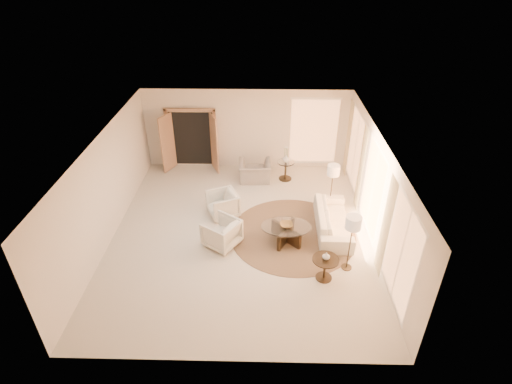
{
  "coord_description": "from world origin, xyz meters",
  "views": [
    {
      "loc": [
        0.61,
        -8.78,
        6.8
      ],
      "look_at": [
        0.4,
        0.4,
        1.1
      ],
      "focal_mm": 28.0,
      "sensor_mm": 36.0,
      "label": 1
    }
  ],
  "objects_px": {
    "sofa": "(333,220)",
    "side_table": "(286,169)",
    "floor_lamp_far": "(353,225)",
    "end_table": "(325,265)",
    "side_vase": "(286,159)",
    "accent_chair": "(255,168)",
    "floor_lamp_near": "(333,172)",
    "armchair_left": "(223,203)",
    "end_vase": "(326,256)",
    "armchair_right": "(221,232)",
    "coffee_table": "(286,232)",
    "bowl": "(286,225)"
  },
  "relations": [
    {
      "from": "side_table",
      "to": "side_vase",
      "type": "bearing_deg",
      "value": 63.43
    },
    {
      "from": "sofa",
      "to": "armchair_left",
      "type": "bearing_deg",
      "value": 79.52
    },
    {
      "from": "armchair_left",
      "to": "armchair_right",
      "type": "bearing_deg",
      "value": -20.67
    },
    {
      "from": "end_table",
      "to": "accent_chair",
      "type": "bearing_deg",
      "value": 110.91
    },
    {
      "from": "armchair_right",
      "to": "end_vase",
      "type": "distance_m",
      "value": 2.84
    },
    {
      "from": "sofa",
      "to": "bowl",
      "type": "distance_m",
      "value": 1.43
    },
    {
      "from": "side_table",
      "to": "floor_lamp_near",
      "type": "height_order",
      "value": "floor_lamp_near"
    },
    {
      "from": "sofa",
      "to": "side_table",
      "type": "distance_m",
      "value": 3.06
    },
    {
      "from": "end_vase",
      "to": "armchair_right",
      "type": "bearing_deg",
      "value": 154.67
    },
    {
      "from": "side_table",
      "to": "side_vase",
      "type": "height_order",
      "value": "side_vase"
    },
    {
      "from": "armchair_left",
      "to": "coffee_table",
      "type": "distance_m",
      "value": 2.15
    },
    {
      "from": "side_table",
      "to": "floor_lamp_far",
      "type": "height_order",
      "value": "floor_lamp_far"
    },
    {
      "from": "end_vase",
      "to": "coffee_table",
      "type": "bearing_deg",
      "value": 121.5
    },
    {
      "from": "accent_chair",
      "to": "side_table",
      "type": "distance_m",
      "value": 1.04
    },
    {
      "from": "accent_chair",
      "to": "end_vase",
      "type": "distance_m",
      "value": 4.96
    },
    {
      "from": "side_vase",
      "to": "accent_chair",
      "type": "bearing_deg",
      "value": -173.7
    },
    {
      "from": "coffee_table",
      "to": "floor_lamp_far",
      "type": "relative_size",
      "value": 1.01
    },
    {
      "from": "side_table",
      "to": "floor_lamp_far",
      "type": "distance_m",
      "value": 4.66
    },
    {
      "from": "end_table",
      "to": "floor_lamp_near",
      "type": "distance_m",
      "value": 3.13
    },
    {
      "from": "sofa",
      "to": "floor_lamp_near",
      "type": "height_order",
      "value": "floor_lamp_near"
    },
    {
      "from": "armchair_left",
      "to": "bowl",
      "type": "height_order",
      "value": "armchair_left"
    },
    {
      "from": "end_table",
      "to": "side_vase",
      "type": "relative_size",
      "value": 2.52
    },
    {
      "from": "armchair_left",
      "to": "floor_lamp_far",
      "type": "bearing_deg",
      "value": 31.2
    },
    {
      "from": "accent_chair",
      "to": "end_table",
      "type": "height_order",
      "value": "accent_chair"
    },
    {
      "from": "coffee_table",
      "to": "sofa",
      "type": "bearing_deg",
      "value": 22.0
    },
    {
      "from": "accent_chair",
      "to": "end_table",
      "type": "distance_m",
      "value": 4.96
    },
    {
      "from": "armchair_left",
      "to": "side_table",
      "type": "bearing_deg",
      "value": 113.84
    },
    {
      "from": "armchair_right",
      "to": "coffee_table",
      "type": "relative_size",
      "value": 0.54
    },
    {
      "from": "end_table",
      "to": "bowl",
      "type": "height_order",
      "value": "end_table"
    },
    {
      "from": "coffee_table",
      "to": "floor_lamp_far",
      "type": "xyz_separation_m",
      "value": [
        1.46,
        -1.02,
        1.0
      ]
    },
    {
      "from": "side_table",
      "to": "end_vase",
      "type": "relative_size",
      "value": 3.55
    },
    {
      "from": "armchair_left",
      "to": "side_vase",
      "type": "height_order",
      "value": "side_vase"
    },
    {
      "from": "end_table",
      "to": "side_table",
      "type": "distance_m",
      "value": 4.8
    },
    {
      "from": "side_vase",
      "to": "end_table",
      "type": "bearing_deg",
      "value": -81.17
    },
    {
      "from": "armchair_left",
      "to": "side_table",
      "type": "xyz_separation_m",
      "value": [
        1.91,
        2.17,
        -0.01
      ]
    },
    {
      "from": "coffee_table",
      "to": "floor_lamp_near",
      "type": "height_order",
      "value": "floor_lamp_near"
    },
    {
      "from": "armchair_right",
      "to": "floor_lamp_far",
      "type": "xyz_separation_m",
      "value": [
        3.16,
        -0.84,
        0.89
      ]
    },
    {
      "from": "armchair_left",
      "to": "floor_lamp_far",
      "type": "height_order",
      "value": "floor_lamp_far"
    },
    {
      "from": "sofa",
      "to": "floor_lamp_far",
      "type": "height_order",
      "value": "floor_lamp_far"
    },
    {
      "from": "armchair_left",
      "to": "floor_lamp_far",
      "type": "distance_m",
      "value": 4.03
    },
    {
      "from": "coffee_table",
      "to": "bowl",
      "type": "bearing_deg",
      "value": -90.0
    },
    {
      "from": "coffee_table",
      "to": "bowl",
      "type": "xyz_separation_m",
      "value": [
        0.0,
        -0.0,
        0.22
      ]
    },
    {
      "from": "bowl",
      "to": "side_vase",
      "type": "xyz_separation_m",
      "value": [
        0.12,
        3.35,
        0.25
      ]
    },
    {
      "from": "armchair_left",
      "to": "side_vase",
      "type": "xyz_separation_m",
      "value": [
        1.91,
        2.17,
        0.37
      ]
    },
    {
      "from": "side_table",
      "to": "floor_lamp_near",
      "type": "distance_m",
      "value": 2.34
    },
    {
      "from": "end_table",
      "to": "floor_lamp_near",
      "type": "relative_size",
      "value": 0.43
    },
    {
      "from": "end_vase",
      "to": "armchair_left",
      "type": "bearing_deg",
      "value": 135.85
    },
    {
      "from": "accent_chair",
      "to": "side_table",
      "type": "xyz_separation_m",
      "value": [
        1.03,
        0.11,
        -0.06
      ]
    },
    {
      "from": "armchair_left",
      "to": "armchair_right",
      "type": "xyz_separation_m",
      "value": [
        0.1,
        -1.37,
        0.01
      ]
    },
    {
      "from": "accent_chair",
      "to": "side_table",
      "type": "relative_size",
      "value": 1.59
    }
  ]
}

